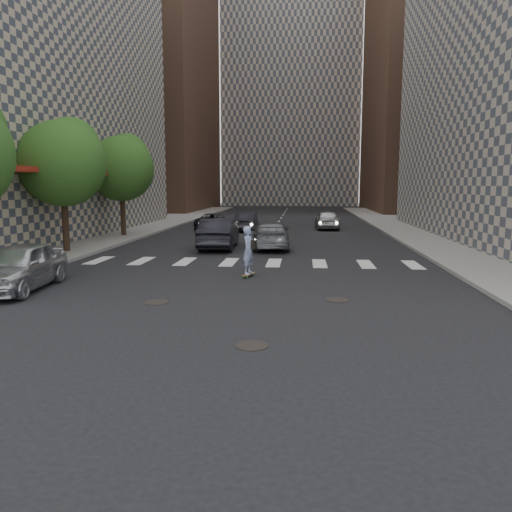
{
  "coord_description": "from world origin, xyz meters",
  "views": [
    {
      "loc": [
        2.25,
        -12.73,
        3.43
      ],
      "look_at": [
        0.86,
        2.04,
        1.3
      ],
      "focal_mm": 35.0,
      "sensor_mm": 36.0,
      "label": 1
    }
  ],
  "objects_px": {
    "traffic_car_b": "(270,235)",
    "traffic_car_d": "(327,220)",
    "tree_b": "(64,160)",
    "skateboarder": "(249,250)",
    "traffic_car_a": "(219,233)",
    "traffic_car_c": "(213,222)",
    "traffic_car_e": "(247,222)",
    "tree_c": "(123,166)",
    "silver_sedan": "(18,266)"
  },
  "relations": [
    {
      "from": "traffic_car_b",
      "to": "traffic_car_d",
      "type": "bearing_deg",
      "value": -112.25
    },
    {
      "from": "tree_b",
      "to": "skateboarder",
      "type": "height_order",
      "value": "tree_b"
    },
    {
      "from": "traffic_car_a",
      "to": "traffic_car_b",
      "type": "relative_size",
      "value": 1.0
    },
    {
      "from": "traffic_car_b",
      "to": "traffic_car_d",
      "type": "height_order",
      "value": "traffic_car_d"
    },
    {
      "from": "traffic_car_c",
      "to": "traffic_car_e",
      "type": "xyz_separation_m",
      "value": [
        2.63,
        -0.63,
        0.05
      ]
    },
    {
      "from": "tree_c",
      "to": "silver_sedan",
      "type": "height_order",
      "value": "tree_c"
    },
    {
      "from": "tree_b",
      "to": "tree_c",
      "type": "distance_m",
      "value": 8.0
    },
    {
      "from": "tree_b",
      "to": "traffic_car_d",
      "type": "distance_m",
      "value": 20.7
    },
    {
      "from": "traffic_car_a",
      "to": "tree_b",
      "type": "bearing_deg",
      "value": 17.41
    },
    {
      "from": "silver_sedan",
      "to": "traffic_car_b",
      "type": "xyz_separation_m",
      "value": [
        7.5,
        11.45,
        -0.06
      ]
    },
    {
      "from": "skateboarder",
      "to": "silver_sedan",
      "type": "relative_size",
      "value": 0.41
    },
    {
      "from": "silver_sedan",
      "to": "traffic_car_c",
      "type": "distance_m",
      "value": 22.38
    },
    {
      "from": "traffic_car_b",
      "to": "traffic_car_e",
      "type": "xyz_separation_m",
      "value": [
        -2.43,
        10.17,
        -0.04
      ]
    },
    {
      "from": "traffic_car_d",
      "to": "traffic_car_e",
      "type": "relative_size",
      "value": 1.04
    },
    {
      "from": "tree_c",
      "to": "traffic_car_a",
      "type": "relative_size",
      "value": 1.33
    },
    {
      "from": "tree_b",
      "to": "traffic_car_b",
      "type": "height_order",
      "value": "tree_b"
    },
    {
      "from": "traffic_car_b",
      "to": "traffic_car_e",
      "type": "bearing_deg",
      "value": -82.4
    },
    {
      "from": "silver_sedan",
      "to": "traffic_car_e",
      "type": "relative_size",
      "value": 1.1
    },
    {
      "from": "tree_b",
      "to": "traffic_car_b",
      "type": "relative_size",
      "value": 1.32
    },
    {
      "from": "silver_sedan",
      "to": "traffic_car_a",
      "type": "xyz_separation_m",
      "value": [
        4.75,
        11.17,
        0.04
      ]
    },
    {
      "from": "traffic_car_a",
      "to": "traffic_car_d",
      "type": "height_order",
      "value": "traffic_car_a"
    },
    {
      "from": "tree_c",
      "to": "traffic_car_d",
      "type": "xyz_separation_m",
      "value": [
        13.57,
        7.14,
        -3.91
      ]
    },
    {
      "from": "tree_c",
      "to": "traffic_car_c",
      "type": "bearing_deg",
      "value": 49.18
    },
    {
      "from": "tree_c",
      "to": "traffic_car_b",
      "type": "xyz_separation_m",
      "value": [
        9.95,
        -5.14,
        -3.92
      ]
    },
    {
      "from": "traffic_car_a",
      "to": "skateboarder",
      "type": "bearing_deg",
      "value": 104.83
    },
    {
      "from": "silver_sedan",
      "to": "traffic_car_b",
      "type": "bearing_deg",
      "value": 52.16
    },
    {
      "from": "skateboarder",
      "to": "tree_c",
      "type": "bearing_deg",
      "value": 140.93
    },
    {
      "from": "traffic_car_c",
      "to": "traffic_car_e",
      "type": "relative_size",
      "value": 1.09
    },
    {
      "from": "tree_b",
      "to": "traffic_car_a",
      "type": "bearing_deg",
      "value": 19.75
    },
    {
      "from": "traffic_car_e",
      "to": "traffic_car_b",
      "type": "bearing_deg",
      "value": 101.59
    },
    {
      "from": "tree_c",
      "to": "traffic_car_a",
      "type": "distance_m",
      "value": 9.79
    },
    {
      "from": "traffic_car_b",
      "to": "traffic_car_c",
      "type": "distance_m",
      "value": 11.93
    },
    {
      "from": "traffic_car_c",
      "to": "skateboarder",
      "type": "bearing_deg",
      "value": 105.87
    },
    {
      "from": "tree_c",
      "to": "traffic_car_e",
      "type": "bearing_deg",
      "value": 33.8
    },
    {
      "from": "traffic_car_a",
      "to": "traffic_car_d",
      "type": "bearing_deg",
      "value": -119.23
    },
    {
      "from": "traffic_car_d",
      "to": "traffic_car_a",
      "type": "bearing_deg",
      "value": 61.82
    },
    {
      "from": "skateboarder",
      "to": "traffic_car_d",
      "type": "relative_size",
      "value": 0.44
    },
    {
      "from": "tree_c",
      "to": "traffic_car_c",
      "type": "distance_m",
      "value": 8.49
    },
    {
      "from": "skateboarder",
      "to": "traffic_car_e",
      "type": "xyz_separation_m",
      "value": [
        -2.18,
        18.54,
        -0.3
      ]
    },
    {
      "from": "skateboarder",
      "to": "traffic_car_b",
      "type": "height_order",
      "value": "skateboarder"
    },
    {
      "from": "tree_b",
      "to": "traffic_car_c",
      "type": "relative_size",
      "value": 1.44
    },
    {
      "from": "silver_sedan",
      "to": "traffic_car_d",
      "type": "distance_m",
      "value": 26.2
    },
    {
      "from": "tree_b",
      "to": "skateboarder",
      "type": "bearing_deg",
      "value": -29.56
    },
    {
      "from": "silver_sedan",
      "to": "traffic_car_b",
      "type": "height_order",
      "value": "silver_sedan"
    },
    {
      "from": "traffic_car_d",
      "to": "traffic_car_e",
      "type": "xyz_separation_m",
      "value": [
        -6.05,
        -2.1,
        -0.05
      ]
    },
    {
      "from": "traffic_car_b",
      "to": "traffic_car_e",
      "type": "relative_size",
      "value": 1.19
    },
    {
      "from": "tree_b",
      "to": "traffic_car_c",
      "type": "bearing_deg",
      "value": 70.3
    },
    {
      "from": "tree_c",
      "to": "traffic_car_c",
      "type": "height_order",
      "value": "tree_c"
    },
    {
      "from": "traffic_car_b",
      "to": "skateboarder",
      "type": "bearing_deg",
      "value": 82.43
    },
    {
      "from": "traffic_car_c",
      "to": "traffic_car_e",
      "type": "bearing_deg",
      "value": 168.35
    }
  ]
}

